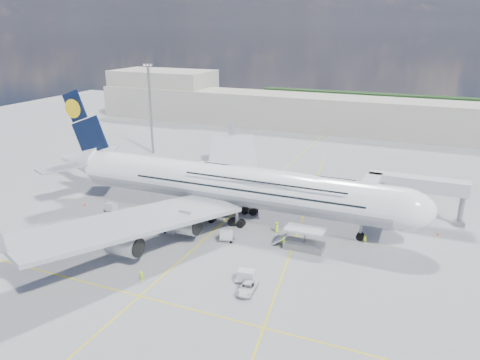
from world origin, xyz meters
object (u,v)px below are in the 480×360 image
at_px(dolly_nose_far, 246,276).
at_px(catering_truck_inner, 211,173).
at_px(cone_nose, 438,234).
at_px(cone_wing_left_outer, 213,164).
at_px(dolly_row_b, 74,234).
at_px(cone_tail, 85,204).
at_px(crew_tug, 141,276).
at_px(crew_loader, 283,242).
at_px(crew_wing, 127,233).
at_px(crew_nose, 365,239).
at_px(light_mast, 151,108).
at_px(dolly_back, 111,207).
at_px(jet_bridge, 399,187).
at_px(cone_wing_left_inner, 213,183).
at_px(cone_wing_right_inner, 137,224).
at_px(catering_truck_outer, 242,167).
at_px(cone_wing_right_outer, 76,253).
at_px(airliner, 230,184).
at_px(dolly_row_a, 52,241).
at_px(cargo_loader, 303,242).
at_px(service_van, 247,288).
at_px(crew_van, 277,227).
at_px(dolly_nose_near, 226,236).
at_px(dolly_row_c, 161,229).
at_px(baggage_tug, 168,228).

bearing_deg(dolly_nose_far, catering_truck_inner, 114.21).
relative_size(cone_nose, cone_wing_left_outer, 1.04).
relative_size(dolly_row_b, cone_tail, 4.98).
bearing_deg(cone_nose, crew_tug, -139.43).
height_order(crew_loader, crew_wing, crew_loader).
height_order(dolly_nose_far, crew_nose, dolly_nose_far).
relative_size(light_mast, dolly_back, 8.57).
xyz_separation_m(crew_nose, cone_nose, (11.40, 8.28, -0.51)).
xyz_separation_m(jet_bridge, cone_wing_left_inner, (-41.59, 5.88, -6.55)).
bearing_deg(cone_wing_right_inner, catering_truck_inner, 87.47).
bearing_deg(catering_truck_outer, cone_wing_right_outer, -68.39).
distance_m(airliner, crew_wing, 20.82).
distance_m(light_mast, crew_wing, 58.32).
xyz_separation_m(catering_truck_outer, cone_tail, (-21.74, -32.44, -1.55)).
bearing_deg(dolly_row_a, cone_tail, 93.84).
xyz_separation_m(crew_loader, cone_wing_right_inner, (-28.02, -1.59, -0.74)).
distance_m(airliner, cone_wing_left_inner, 21.69).
relative_size(dolly_nose_far, cone_wing_left_outer, 6.33).
distance_m(cargo_loader, dolly_nose_far, 14.62).
relative_size(cargo_loader, service_van, 1.78).
bearing_deg(cone_wing_left_outer, crew_loader, -50.57).
distance_m(dolly_row_b, crew_van, 35.69).
height_order(cargo_loader, dolly_nose_near, cargo_loader).
height_order(catering_truck_inner, cone_tail, catering_truck_inner).
height_order(crew_nose, cone_tail, crew_nose).
bearing_deg(catering_truck_inner, cone_wing_right_inner, -118.31).
xyz_separation_m(crew_nose, cone_wing_left_outer, (-44.75, 32.25, -0.52)).
relative_size(dolly_nose_far, crew_wing, 2.10).
bearing_deg(cargo_loader, cone_wing_left_inner, 140.09).
bearing_deg(crew_van, catering_truck_outer, 20.61).
distance_m(dolly_row_c, crew_loader, 22.65).
bearing_deg(dolly_back, cargo_loader, 3.08).
relative_size(light_mast, cone_wing_right_inner, 50.88).
distance_m(dolly_nose_far, crew_tug, 15.27).
xyz_separation_m(airliner, catering_truck_outer, (-8.53, 26.52, -5.04)).
distance_m(dolly_row_a, dolly_row_b, 3.72).
xyz_separation_m(jet_bridge, cone_wing_right_inner, (-44.21, -20.75, -6.61)).
bearing_deg(cone_wing_right_inner, service_van, -25.85).
relative_size(jet_bridge, cargo_loader, 2.20).
distance_m(cargo_loader, crew_loader, 3.39).
distance_m(baggage_tug, crew_loader, 21.01).
bearing_deg(crew_wing, cone_wing_left_outer, 21.21).
height_order(service_van, cone_wing_right_inner, service_van).
bearing_deg(dolly_row_b, cone_wing_right_outer, -55.84).
height_order(dolly_back, crew_tug, dolly_back).
bearing_deg(cargo_loader, cone_tail, 178.55).
height_order(cone_wing_left_outer, cone_wing_right_outer, cone_wing_right_outer).
relative_size(jet_bridge, cone_wing_right_inner, 37.51).
relative_size(light_mast, crew_tug, 15.66).
xyz_separation_m(airliner, cone_wing_left_outer, (-18.98, 31.11, -6.61)).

